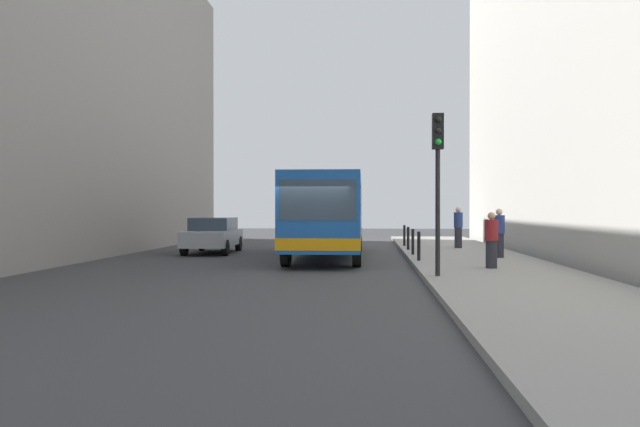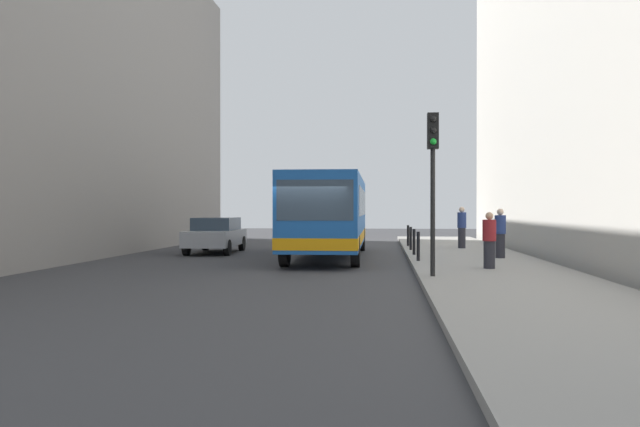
% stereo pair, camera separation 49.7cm
% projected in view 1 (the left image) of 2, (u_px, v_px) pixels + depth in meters
% --- Properties ---
extents(ground_plane, '(80.00, 80.00, 0.00)m').
position_uv_depth(ground_plane, '(309.00, 269.00, 18.98)').
color(ground_plane, '#38383A').
extents(sidewalk, '(4.40, 40.00, 0.15)m').
position_uv_depth(sidewalk, '(489.00, 268.00, 18.56)').
color(sidewalk, gray).
rests_on(sidewalk, ground).
extents(building_left, '(7.00, 32.00, 14.56)m').
position_uv_depth(building_left, '(20.00, 67.00, 23.81)').
color(building_left, gray).
rests_on(building_left, ground).
extents(bus, '(2.61, 11.04, 3.00)m').
position_uv_depth(bus, '(328.00, 212.00, 23.78)').
color(bus, '#19519E').
rests_on(bus, ground).
extents(car_beside_bus, '(1.98, 4.46, 1.48)m').
position_uv_depth(car_beside_bus, '(213.00, 234.00, 26.06)').
color(car_beside_bus, '#A5A8AD').
rests_on(car_beside_bus, ground).
extents(traffic_light, '(0.28, 0.33, 4.10)m').
position_uv_depth(traffic_light, '(438.00, 163.00, 15.70)').
color(traffic_light, black).
rests_on(traffic_light, sidewalk).
extents(bollard_near, '(0.11, 0.11, 0.95)m').
position_uv_depth(bollard_near, '(419.00, 246.00, 20.38)').
color(bollard_near, black).
rests_on(bollard_near, sidewalk).
extents(bollard_mid, '(0.11, 0.11, 0.95)m').
position_uv_depth(bollard_mid, '(413.00, 242.00, 23.12)').
color(bollard_mid, black).
rests_on(bollard_mid, sidewalk).
extents(bollard_far, '(0.11, 0.11, 0.95)m').
position_uv_depth(bollard_far, '(408.00, 238.00, 25.86)').
color(bollard_far, black).
rests_on(bollard_far, sidewalk).
extents(bollard_farthest, '(0.11, 0.11, 0.95)m').
position_uv_depth(bollard_farthest, '(404.00, 235.00, 28.60)').
color(bollard_farthest, black).
rests_on(bollard_farthest, sidewalk).
extents(pedestrian_near_signal, '(0.38, 0.38, 1.60)m').
position_uv_depth(pedestrian_near_signal, '(491.00, 240.00, 17.79)').
color(pedestrian_near_signal, '#26262D').
rests_on(pedestrian_near_signal, sidewalk).
extents(pedestrian_mid_sidewalk, '(0.38, 0.38, 1.71)m').
position_uv_depth(pedestrian_mid_sidewalk, '(499.00, 233.00, 21.64)').
color(pedestrian_mid_sidewalk, '#26262D').
rests_on(pedestrian_mid_sidewalk, sidewalk).
extents(pedestrian_far_sidewalk, '(0.38, 0.38, 1.79)m').
position_uv_depth(pedestrian_far_sidewalk, '(458.00, 227.00, 27.03)').
color(pedestrian_far_sidewalk, '#26262D').
rests_on(pedestrian_far_sidewalk, sidewalk).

